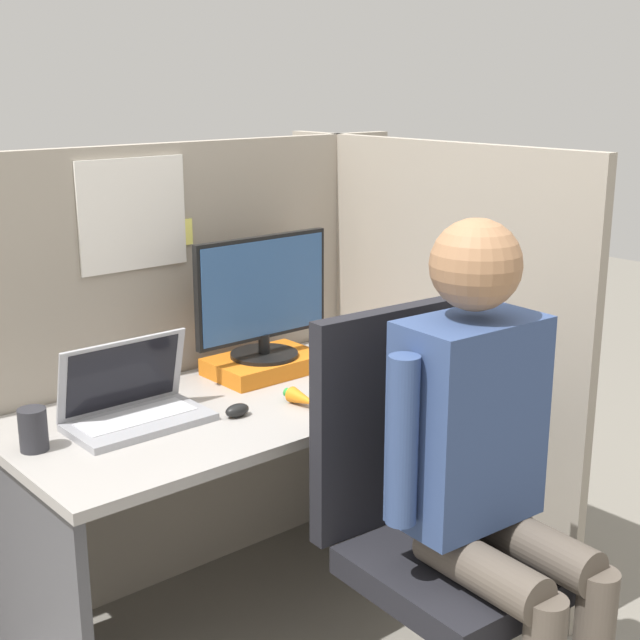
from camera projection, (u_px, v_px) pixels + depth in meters
name	position (u px, v px, depth m)	size (l,w,h in m)	color
cubicle_panel_back	(173.00, 369.00, 2.84)	(1.85, 0.05, 1.43)	gray
cubicle_panel_right	(421.00, 358.00, 2.97)	(0.04, 1.30, 1.43)	gray
desk	(240.00, 458.00, 2.63)	(1.35, 0.67, 0.71)	#9E9993
paper_box	(264.00, 364.00, 2.83)	(0.35, 0.23, 0.05)	orange
monitor	(263.00, 296.00, 2.77)	(0.49, 0.22, 0.39)	black
laptop	(134.00, 407.00, 2.41)	(0.37, 0.22, 0.23)	#99999E
mouse	(237.00, 410.00, 2.46)	(0.07, 0.04, 0.04)	black
stapler	(395.00, 356.00, 2.94)	(0.04, 0.12, 0.04)	#A31919
carrot_toy	(304.00, 399.00, 2.53)	(0.05, 0.14, 0.05)	orange
office_chair	(428.00, 520.00, 2.22)	(0.53, 0.57, 1.07)	black
person	(489.00, 457.00, 2.05)	(0.48, 0.46, 1.32)	brown
pen_cup	(33.00, 430.00, 2.23)	(0.07, 0.07, 0.11)	#28282D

